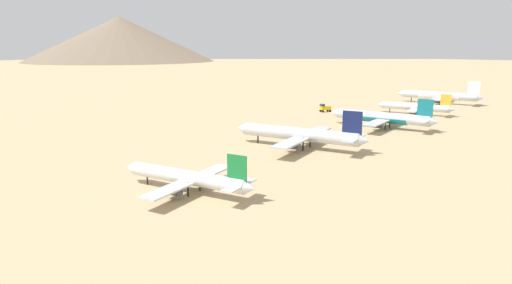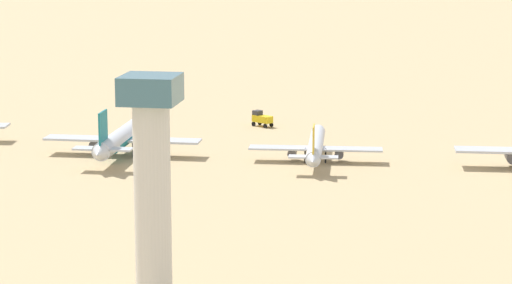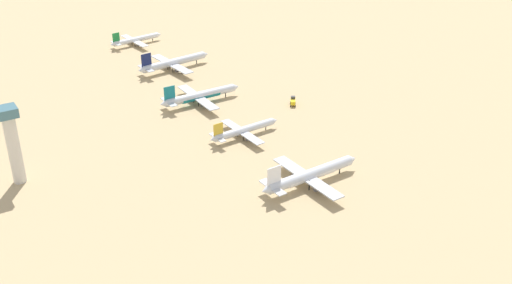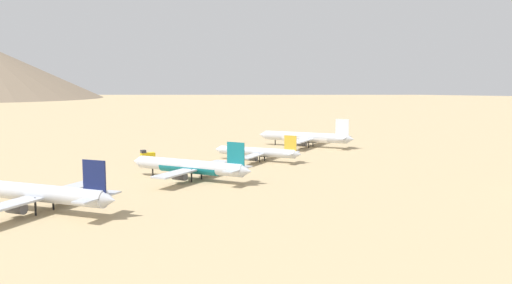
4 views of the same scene
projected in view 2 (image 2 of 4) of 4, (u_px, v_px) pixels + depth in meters
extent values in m
plane|color=tan|center=(116.00, 150.00, 238.21)|extent=(1800.00, 1800.00, 0.00)
cylinder|color=#4C4C54|center=(512.00, 157.00, 221.11)|extent=(4.59, 2.67, 2.45)
cylinder|color=silver|center=(316.00, 145.00, 227.18)|extent=(30.10, 4.99, 3.16)
cone|color=silver|center=(318.00, 130.00, 243.10)|extent=(2.85, 3.26, 3.10)
cone|color=silver|center=(313.00, 161.00, 211.42)|extent=(2.50, 2.98, 2.85)
cube|color=gold|center=(314.00, 140.00, 213.61)|extent=(4.59, 0.57, 5.83)
cube|color=#B6BBC5|center=(313.00, 157.00, 213.80)|extent=(3.27, 10.13, 0.30)
cube|color=#B6BBC5|center=(316.00, 148.00, 226.07)|extent=(5.88, 28.50, 0.37)
cylinder|color=#4C4C54|center=(292.00, 153.00, 227.40)|extent=(3.61, 2.12, 1.91)
cylinder|color=#4C4C54|center=(339.00, 154.00, 226.50)|extent=(3.61, 2.12, 1.91)
cylinder|color=black|center=(318.00, 143.00, 238.67)|extent=(0.37, 0.37, 3.18)
cylinder|color=black|center=(305.00, 155.00, 225.72)|extent=(0.37, 0.37, 3.18)
cylinder|color=black|center=(326.00, 156.00, 225.34)|extent=(0.37, 0.37, 3.18)
cylinder|color=silver|center=(124.00, 135.00, 233.68)|extent=(36.56, 4.29, 3.85)
cone|color=silver|center=(146.00, 119.00, 252.97)|extent=(3.29, 3.82, 3.78)
cone|color=silver|center=(99.00, 154.00, 214.59)|extent=(2.88, 3.50, 3.47)
cube|color=#14727F|center=(103.00, 128.00, 217.23)|extent=(5.58, 0.42, 7.10)
cube|color=#B6BBC5|center=(103.00, 149.00, 217.47)|extent=(3.39, 12.21, 0.37)
cube|color=#B6BBC5|center=(122.00, 139.00, 232.34)|extent=(5.48, 34.54, 0.46)
cylinder|color=#4C4C54|center=(97.00, 144.00, 234.25)|extent=(4.29, 2.38, 2.33)
cylinder|color=#4C4C54|center=(151.00, 146.00, 232.57)|extent=(4.29, 2.38, 2.33)
cylinder|color=black|center=(140.00, 133.00, 247.61)|extent=(0.45, 0.45, 3.87)
cylinder|color=black|center=(110.00, 147.00, 232.05)|extent=(0.45, 0.45, 3.87)
cylinder|color=black|center=(133.00, 148.00, 231.32)|extent=(0.45, 0.45, 3.87)
cylinder|color=#14727F|center=(124.00, 136.00, 233.74)|extent=(20.13, 4.10, 3.86)
cube|color=yellow|center=(262.00, 119.00, 266.04)|extent=(4.82, 5.60, 1.70)
cube|color=#333338|center=(257.00, 113.00, 266.90)|extent=(2.72, 2.65, 1.10)
cylinder|color=black|center=(254.00, 124.00, 266.81)|extent=(0.91, 1.11, 1.10)
cylinder|color=black|center=(260.00, 123.00, 268.47)|extent=(0.91, 1.11, 1.10)
cylinder|color=black|center=(265.00, 126.00, 264.18)|extent=(0.91, 1.11, 1.10)
cylinder|color=black|center=(271.00, 125.00, 265.83)|extent=(0.91, 1.11, 1.10)
cylinder|color=beige|center=(153.00, 207.00, 138.18)|extent=(4.80, 4.80, 27.24)
cube|color=#3F6B7A|center=(150.00, 89.00, 135.10)|extent=(7.20, 7.20, 3.60)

